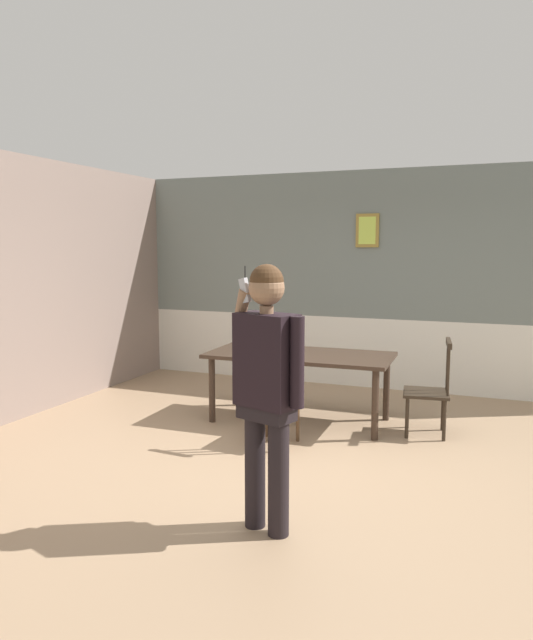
{
  "coord_description": "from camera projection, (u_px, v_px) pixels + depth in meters",
  "views": [
    {
      "loc": [
        1.62,
        -4.92,
        1.9
      ],
      "look_at": [
        -0.06,
        -0.68,
        1.33
      ],
      "focal_mm": 33.08,
      "sensor_mm": 36.0,
      "label": 1
    }
  ],
  "objects": [
    {
      "name": "person_figure",
      "position": [
        267.0,
        379.0,
        3.83
      ],
      "size": [
        0.55,
        0.33,
        1.79
      ],
      "rotation": [
        0.0,
        0.0,
        2.84
      ],
      "color": "black",
      "rests_on": "ground_plane"
    },
    {
      "name": "room_left_partition",
      "position": [
        11.0,
        289.0,
        6.38
      ],
      "size": [
        0.13,
        5.84,
        2.9
      ],
      "color": "gray",
      "rests_on": "ground_plane"
    },
    {
      "name": "room_back_partition",
      "position": [
        369.0,
        284.0,
        7.89
      ],
      "size": [
        6.6,
        0.17,
        2.9
      ],
      "color": "slate",
      "rests_on": "ground_plane"
    },
    {
      "name": "dining_table",
      "position": [
        300.0,
        361.0,
        6.37
      ],
      "size": [
        1.99,
        0.97,
        0.75
      ],
      "rotation": [
        0.0,
        0.0,
        0.02
      ],
      "color": "#38281E",
      "rests_on": "ground_plane"
    },
    {
      "name": "chair_near_window",
      "position": [
        430.0,
        390.0,
        5.93
      ],
      "size": [
        0.5,
        0.5,
        0.98
      ],
      "rotation": [
        0.0,
        0.0,
        1.7
      ],
      "color": "#2D2319",
      "rests_on": "ground_plane"
    },
    {
      "name": "chair_by_doorway",
      "position": [
        273.0,
        399.0,
        5.61
      ],
      "size": [
        0.45,
        0.45,
        0.94
      ],
      "rotation": [
        0.0,
        0.0,
        -0.07
      ],
      "color": "#513823",
      "rests_on": "ground_plane"
    },
    {
      "name": "ground_plane",
      "position": [
        299.0,
        456.0,
        5.36
      ],
      "size": [
        7.26,
        7.26,
        0.0
      ],
      "primitive_type": "plane",
      "color": "#9E7F60"
    }
  ]
}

